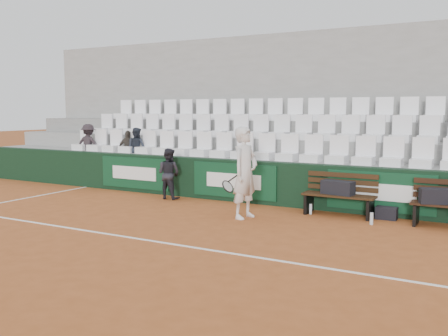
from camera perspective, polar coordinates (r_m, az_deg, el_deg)
ground at (r=8.73m, az=-9.59°, el=-8.03°), size 80.00×80.00×0.00m
court_baseline at (r=8.73m, az=-9.59°, el=-8.00°), size 18.00×0.06×0.01m
back_barrier at (r=11.92m, az=2.63°, el=-1.54°), size 18.00×0.34×1.00m
grandstand_tier_front at (r=12.52m, az=3.63°, el=-1.16°), size 18.00×0.95×1.00m
grandstand_tier_mid at (r=13.35m, az=5.38°, el=0.29°), size 18.00×0.95×1.45m
grandstand_tier_back at (r=14.20m, az=6.92°, el=1.56°), size 18.00×0.95×1.90m
grandstand_rear_wall at (r=14.72m, az=7.91°, el=6.60°), size 18.00×0.30×4.40m
seat_row_front at (r=12.27m, az=3.31°, el=2.52°), size 11.90×0.44×0.63m
seat_row_mid at (r=13.11m, az=5.12°, el=4.74°), size 11.90×0.44×0.63m
seat_row_back at (r=13.98m, az=6.72°, el=6.68°), size 11.90×0.44×0.63m
bench_left at (r=10.69m, az=12.97°, el=-4.16°), size 1.50×0.56×0.45m
sports_bag_left at (r=10.64m, az=12.88°, el=-2.20°), size 0.70×0.40×0.28m
sports_bag_right at (r=10.18m, az=23.17°, el=-2.97°), size 0.67×0.47×0.28m
sports_bag_ground at (r=10.63m, az=18.08°, el=-4.92°), size 0.41×0.25×0.25m
water_bottle_near at (r=10.75m, az=9.87°, el=-4.64°), size 0.06×0.06×0.22m
water_bottle_far at (r=10.05m, az=16.51°, el=-5.57°), size 0.07×0.07×0.23m
tennis_player at (r=10.11m, az=2.42°, el=-0.55°), size 0.77×0.75×1.87m
ball_kid at (r=12.40m, az=-6.34°, el=-0.65°), size 0.61×0.48×1.26m
spectator_a at (r=15.46m, az=-15.27°, el=4.26°), size 0.88×0.62×1.23m
spectator_b at (r=14.45m, az=-10.91°, el=3.90°), size 0.68×0.48×1.07m
spectator_c at (r=14.26m, az=-10.01°, el=4.06°), size 0.57×0.45×1.16m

